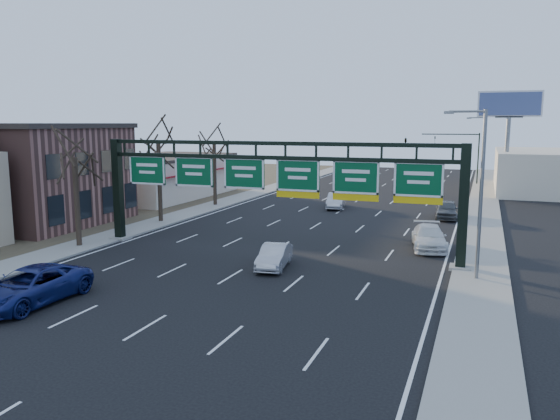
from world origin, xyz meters
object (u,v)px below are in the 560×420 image
at_px(car_white_wagon, 429,237).
at_px(car_silver_sedan, 274,256).
at_px(sign_gantry, 273,182).
at_px(car_blue_suv, 30,286).

bearing_deg(car_white_wagon, car_silver_sedan, -143.78).
xyz_separation_m(sign_gantry, car_blue_suv, (-6.88, -13.34, -3.80)).
relative_size(sign_gantry, car_blue_suv, 4.10).
height_order(sign_gantry, car_silver_sedan, sign_gantry).
height_order(car_blue_suv, car_white_wagon, car_blue_suv).
distance_m(sign_gantry, car_blue_suv, 15.48).
height_order(car_silver_sedan, car_white_wagon, car_white_wagon).
xyz_separation_m(car_blue_suv, car_white_wagon, (16.20, 18.16, -0.07)).
xyz_separation_m(sign_gantry, car_white_wagon, (9.31, 4.83, -3.87)).
bearing_deg(car_silver_sedan, sign_gantry, 103.88).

